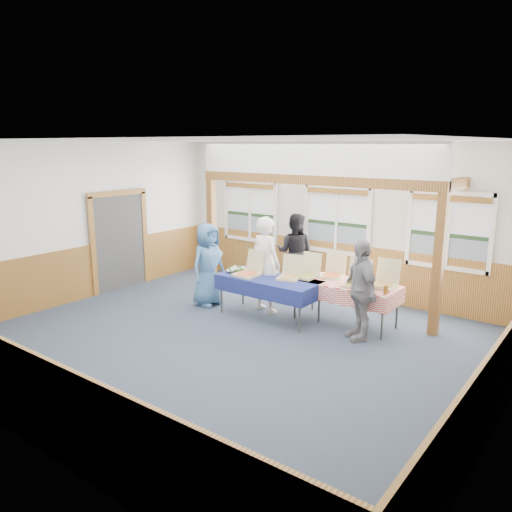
% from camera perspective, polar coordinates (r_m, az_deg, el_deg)
% --- Properties ---
extents(floor, '(8.00, 8.00, 0.00)m').
position_cam_1_polar(floor, '(8.27, -2.68, -9.74)').
color(floor, '#2A3245').
rests_on(floor, ground).
extents(ceiling, '(8.00, 8.00, 0.00)m').
position_cam_1_polar(ceiling, '(7.65, -2.94, 13.02)').
color(ceiling, white).
rests_on(ceiling, wall_back).
extents(wall_back, '(8.00, 0.00, 8.00)m').
position_cam_1_polar(wall_back, '(10.68, 9.33, 4.17)').
color(wall_back, silver).
rests_on(wall_back, floor).
extents(wall_front, '(8.00, 0.00, 8.00)m').
position_cam_1_polar(wall_front, '(5.66, -26.19, -4.58)').
color(wall_front, silver).
rests_on(wall_front, floor).
extents(wall_left, '(0.00, 8.00, 8.00)m').
position_cam_1_polar(wall_left, '(10.78, -19.41, 3.68)').
color(wall_left, silver).
rests_on(wall_left, floor).
extents(wainscot_back, '(7.98, 0.05, 1.10)m').
position_cam_1_polar(wainscot_back, '(10.87, 9.07, -1.33)').
color(wainscot_back, brown).
rests_on(wainscot_back, floor).
extents(wainscot_front, '(7.98, 0.05, 1.10)m').
position_cam_1_polar(wainscot_front, '(6.05, -24.97, -14.09)').
color(wainscot_front, brown).
rests_on(wainscot_front, floor).
extents(wainscot_left, '(0.05, 6.98, 1.10)m').
position_cam_1_polar(wainscot_left, '(10.96, -18.94, -1.75)').
color(wainscot_left, brown).
rests_on(wainscot_left, floor).
extents(wainscot_right, '(0.05, 6.98, 1.10)m').
position_cam_1_polar(wainscot_right, '(6.48, 26.14, -12.37)').
color(wainscot_right, brown).
rests_on(wainscot_right, floor).
extents(cased_opening, '(0.06, 1.30, 2.10)m').
position_cam_1_polar(cased_opening, '(11.35, -15.33, 1.56)').
color(cased_opening, '#373737').
rests_on(cased_opening, wall_left).
extents(window_left, '(1.56, 0.10, 1.46)m').
position_cam_1_polar(window_left, '(11.87, -0.65, 5.56)').
color(window_left, white).
rests_on(window_left, wall_back).
extents(window_mid, '(1.56, 0.10, 1.46)m').
position_cam_1_polar(window_mid, '(10.64, 9.24, 4.56)').
color(window_mid, white).
rests_on(window_mid, wall_back).
extents(window_right, '(1.56, 0.10, 1.46)m').
position_cam_1_polar(window_right, '(9.79, 21.22, 3.17)').
color(window_right, white).
rests_on(window_right, wall_back).
extents(post_left, '(0.15, 0.15, 2.40)m').
position_cam_1_polar(post_left, '(11.19, -5.08, 2.60)').
color(post_left, '#563C13').
rests_on(post_left, floor).
extents(post_right, '(0.15, 0.15, 2.40)m').
position_cam_1_polar(post_right, '(8.73, 20.09, -1.02)').
color(post_right, '#563C13').
rests_on(post_right, floor).
extents(cross_beam, '(5.15, 0.18, 0.18)m').
position_cam_1_polar(cross_beam, '(9.55, 6.11, 8.64)').
color(cross_beam, '#563C13').
rests_on(cross_beam, post_left).
extents(table_left, '(2.03, 1.11, 0.76)m').
position_cam_1_polar(table_left, '(9.16, 1.50, -2.82)').
color(table_left, '#373737').
rests_on(table_left, floor).
extents(table_right, '(2.04, 1.60, 0.76)m').
position_cam_1_polar(table_right, '(8.98, 10.16, -3.36)').
color(table_right, '#373737').
rests_on(table_right, floor).
extents(pizza_box_a, '(0.45, 0.53, 0.45)m').
position_cam_1_polar(pizza_box_a, '(9.28, -0.88, -1.84)').
color(pizza_box_a, '#C9B986').
rests_on(pizza_box_a, table_left).
extents(pizza_box_b, '(0.48, 0.54, 0.41)m').
position_cam_1_polar(pizza_box_b, '(9.07, 3.83, -2.23)').
color(pizza_box_b, '#C9B986').
rests_on(pizza_box_b, table_left).
extents(pizza_box_c, '(0.39, 0.48, 0.43)m').
position_cam_1_polar(pizza_box_c, '(9.21, 5.76, -2.02)').
color(pizza_box_c, '#C9B986').
rests_on(pizza_box_c, table_right).
extents(pizza_box_d, '(0.47, 0.54, 0.42)m').
position_cam_1_polar(pizza_box_d, '(9.27, 8.77, -2.02)').
color(pizza_box_d, '#C9B986').
rests_on(pizza_box_d, table_right).
extents(pizza_box_e, '(0.47, 0.55, 0.45)m').
position_cam_1_polar(pizza_box_e, '(8.78, 11.39, -2.95)').
color(pizza_box_e, '#C9B986').
rests_on(pizza_box_e, table_right).
extents(pizza_box_f, '(0.44, 0.53, 0.46)m').
position_cam_1_polar(pizza_box_f, '(8.82, 14.37, -3.03)').
color(pizza_box_f, '#C9B986').
rests_on(pizza_box_f, table_right).
extents(veggie_tray, '(0.42, 0.42, 0.10)m').
position_cam_1_polar(veggie_tray, '(9.58, -2.15, -1.60)').
color(veggie_tray, black).
rests_on(veggie_tray, table_left).
extents(drink_glass, '(0.07, 0.07, 0.15)m').
position_cam_1_polar(drink_glass, '(8.39, 14.60, -3.79)').
color(drink_glass, '#915E18').
rests_on(drink_glass, table_right).
extents(woman_white, '(0.74, 0.55, 1.84)m').
position_cam_1_polar(woman_white, '(9.44, 1.16, -0.98)').
color(woman_white, white).
rests_on(woman_white, floor).
extents(woman_black, '(0.98, 0.86, 1.70)m').
position_cam_1_polar(woman_black, '(10.88, 4.45, 0.43)').
color(woman_black, black).
rests_on(woman_black, floor).
extents(man_blue, '(0.58, 0.84, 1.65)m').
position_cam_1_polar(man_blue, '(9.91, -5.50, -0.96)').
color(man_blue, teal).
rests_on(man_blue, floor).
extents(person_grey, '(1.01, 0.94, 1.67)m').
position_cam_1_polar(person_grey, '(8.30, 11.84, -3.81)').
color(person_grey, gray).
rests_on(person_grey, floor).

